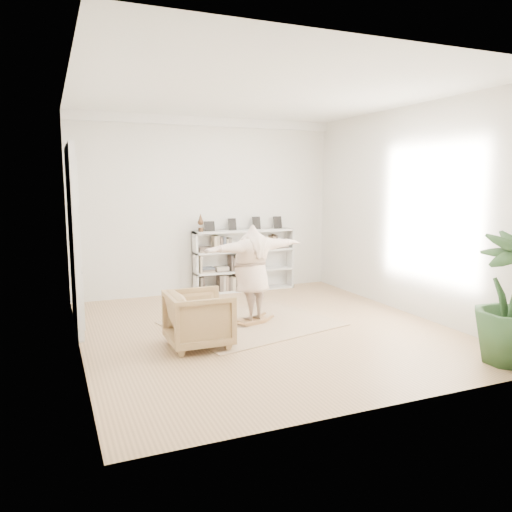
{
  "coord_description": "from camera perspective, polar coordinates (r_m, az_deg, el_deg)",
  "views": [
    {
      "loc": [
        -3.06,
        -6.96,
        2.28
      ],
      "look_at": [
        0.01,
        0.4,
        1.11
      ],
      "focal_mm": 35.0,
      "sensor_mm": 36.0,
      "label": 1
    }
  ],
  "objects": [
    {
      "name": "person",
      "position": [
        8.01,
        -0.48,
        -1.64
      ],
      "size": [
        1.96,
        0.95,
        1.54
      ],
      "primitive_type": "imported",
      "rotation": [
        0.0,
        0.0,
        3.38
      ],
      "color": "beige",
      "rests_on": "rocker_board"
    },
    {
      "name": "armchair",
      "position": [
        7.08,
        -6.53,
        -7.16
      ],
      "size": [
        0.88,
        0.85,
        0.79
      ],
      "primitive_type": "imported",
      "rotation": [
        0.0,
        0.0,
        1.56
      ],
      "color": "tan",
      "rests_on": "floor"
    },
    {
      "name": "bookshelf",
      "position": [
        10.62,
        -1.4,
        -0.58
      ],
      "size": [
        2.2,
        0.35,
        1.64
      ],
      "color": "silver",
      "rests_on": "floor"
    },
    {
      "name": "rug",
      "position": [
        8.21,
        -0.48,
        -7.73
      ],
      "size": [
        2.91,
        2.54,
        0.02
      ],
      "primitive_type": "cube",
      "rotation": [
        0.0,
        0.0,
        0.24
      ],
      "color": "tan",
      "rests_on": "floor"
    },
    {
      "name": "floor",
      "position": [
        7.94,
        1.03,
        -8.36
      ],
      "size": [
        6.0,
        6.0,
        0.0
      ],
      "primitive_type": "plane",
      "color": "#9B7750",
      "rests_on": "ground"
    },
    {
      "name": "doors",
      "position": [
        8.32,
        -20.08,
        1.75
      ],
      "size": [
        0.09,
        1.78,
        2.92
      ],
      "color": "white",
      "rests_on": "floor"
    },
    {
      "name": "rocker_board",
      "position": [
        8.19,
        -0.48,
        -7.34
      ],
      "size": [
        0.55,
        0.41,
        0.1
      ],
      "rotation": [
        0.0,
        0.0,
        0.24
      ],
      "color": "olive",
      "rests_on": "rug"
    },
    {
      "name": "room_shell",
      "position": [
        10.44,
        -5.65,
        15.06
      ],
      "size": [
        6.0,
        6.0,
        6.0
      ],
      "color": "silver",
      "rests_on": "floor"
    }
  ]
}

